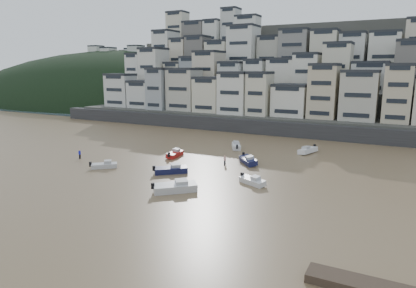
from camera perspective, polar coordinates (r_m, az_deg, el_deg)
The scene contains 15 objects.
ground at distance 47.35m, azimuth -28.42°, elevation -10.21°, with size 400.00×400.00×0.00m, color #826346.
sea_strip at distance 224.74m, azimuth -13.58°, elevation 7.08°, with size 340.00×340.00×0.00m, color #435160.
harbor_wall at distance 94.09m, azimuth 10.31°, elevation 2.41°, with size 140.00×3.00×3.50m, color #38383A.
hillside at distance 130.66m, azimuth 17.86°, elevation 9.54°, with size 141.04×66.00×50.00m.
headland at distance 207.44m, azimuth -12.25°, elevation 6.79°, with size 216.00×135.00×53.33m.
boat_f at distance 70.30m, azimuth -5.12°, elevation -1.40°, with size 5.21×1.70×1.42m, color #B31716, non-canonical shape.
boat_e at distance 65.17m, azimuth 6.20°, elevation -2.40°, with size 5.69×1.86×1.55m, color #141841, non-canonical shape.
boat_c at distance 59.33m, azimuth -5.73°, elevation -3.79°, with size 5.70×1.87×1.55m, color #151943, non-canonical shape.
boat_b at distance 53.92m, azimuth 6.85°, elevation -5.54°, with size 4.72×1.55×1.29m, color silver, non-canonical shape.
boat_j at distance 64.51m, azimuth -15.69°, elevation -3.05°, with size 4.59×1.50×1.25m, color silver, non-canonical shape.
boat_i at distance 75.55m, azimuth 15.11°, elevation -0.81°, with size 5.54×1.81×1.51m, color white, non-canonical shape.
boat_a at distance 50.40m, azimuth -5.07°, elevation -6.47°, with size 6.36×2.08×1.74m, color silver, non-canonical shape.
boat_h at distance 77.32m, azimuth 4.36°, elevation -0.17°, with size 5.43×1.78×1.48m, color silver, non-canonical shape.
person_blue at distance 72.49m, azimuth -19.14°, elevation -1.47°, with size 0.44×0.44×1.74m, color #1B20CB, non-canonical shape.
person_pink at distance 64.08m, azimuth 2.61°, elevation -2.49°, with size 0.44×0.44×1.74m, color #E1A39F, non-canonical shape.
Camera 1 is at (37.49, -23.78, 16.46)m, focal length 32.00 mm.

